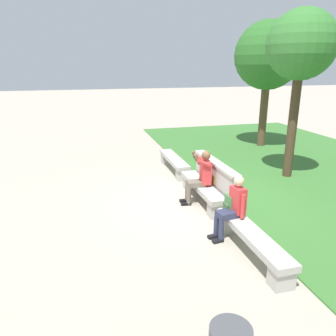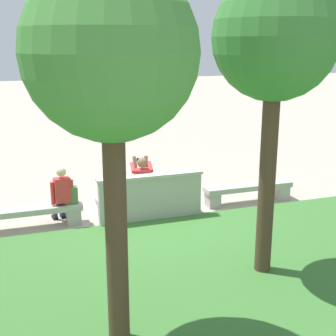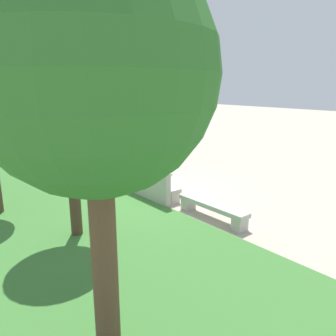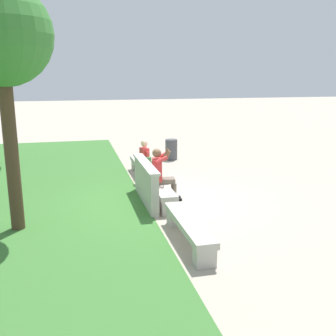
% 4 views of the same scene
% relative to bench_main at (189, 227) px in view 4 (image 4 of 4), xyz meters
% --- Properties ---
extents(ground_plane, '(80.00, 80.00, 0.00)m').
position_rel_bench_main_xyz_m(ground_plane, '(2.52, 0.00, -0.31)').
color(ground_plane, '#B2A593').
extents(bench_main, '(2.20, 0.40, 0.45)m').
position_rel_bench_main_xyz_m(bench_main, '(0.00, 0.00, 0.00)').
color(bench_main, '#B7B2A8').
rests_on(bench_main, ground).
extents(bench_near, '(2.20, 0.40, 0.45)m').
position_rel_bench_main_xyz_m(bench_near, '(2.52, 0.00, 0.00)').
color(bench_near, '#B7B2A8').
rests_on(bench_near, ground).
extents(bench_mid, '(2.20, 0.40, 0.45)m').
position_rel_bench_main_xyz_m(bench_mid, '(5.05, 0.00, 0.00)').
color(bench_mid, '#B7B2A8').
rests_on(bench_mid, ground).
extents(backrest_wall_with_plaque, '(2.30, 0.24, 1.01)m').
position_rel_bench_main_xyz_m(backrest_wall_with_plaque, '(2.52, 0.34, 0.21)').
color(backrest_wall_with_plaque, '#B7B2A8').
rests_on(backrest_wall_with_plaque, ground).
extents(person_photographer, '(0.50, 0.75, 1.32)m').
position_rel_bench_main_xyz_m(person_photographer, '(2.61, -0.08, 0.43)').
color(person_photographer, black).
rests_on(person_photographer, ground).
extents(person_distant, '(0.48, 0.70, 1.26)m').
position_rel_bench_main_xyz_m(person_distant, '(4.35, -0.07, 0.37)').
color(person_distant, black).
rests_on(person_distant, ground).
extents(backpack, '(0.28, 0.24, 0.43)m').
position_rel_bench_main_xyz_m(backpack, '(4.17, -0.01, 0.32)').
color(backpack, '#4C7F47').
rests_on(backpack, bench_mid).
extents(tree_behind_wall, '(1.90, 1.90, 4.74)m').
position_rel_bench_main_xyz_m(tree_behind_wall, '(1.44, 3.18, 3.41)').
color(tree_behind_wall, '#4C3826').
rests_on(tree_behind_wall, ground).
extents(trash_bin, '(0.44, 0.44, 0.75)m').
position_rel_bench_main_xyz_m(trash_bin, '(7.25, -1.49, 0.07)').
color(trash_bin, '#4C4C51').
rests_on(trash_bin, ground).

